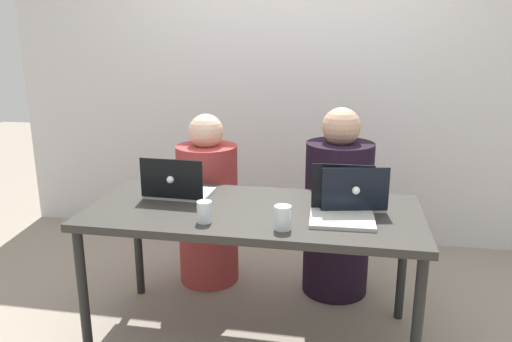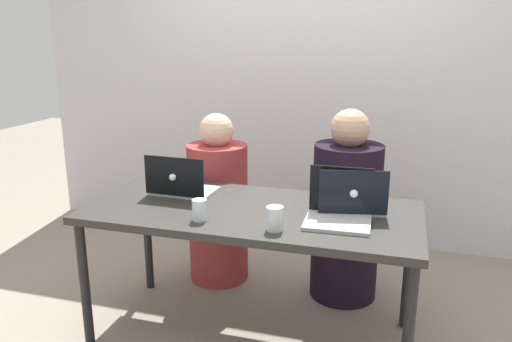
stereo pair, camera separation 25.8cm
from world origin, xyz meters
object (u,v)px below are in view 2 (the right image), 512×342
laptop_front_right (339,210)px  laptop_back_left (181,186)px  water_glass_left (200,211)px  person_on_left (218,207)px  laptop_back_right (351,202)px  person_on_right (346,216)px  water_glass_right (275,220)px

laptop_front_right → laptop_back_left: size_ratio=0.89×
laptop_front_right → laptop_back_left: bearing=167.6°
laptop_front_right → water_glass_left: (-0.64, -0.18, -0.01)m
laptop_back_left → water_glass_left: size_ratio=3.43×
person_on_left → laptop_back_right: (0.91, -0.51, 0.29)m
person_on_right → water_glass_right: size_ratio=10.60×
person_on_left → person_on_right: bearing=-163.6°
person_on_left → water_glass_left: 0.91m
person_on_right → laptop_back_left: (-0.87, -0.49, 0.26)m
laptop_back_left → water_glass_right: 0.73m
person_on_right → laptop_back_right: bearing=98.2°
person_on_right → laptop_back_right: person_on_right is taller
laptop_front_right → laptop_back_right: laptop_front_right is taller
laptop_back_right → laptop_back_left: (-0.94, 0.02, -0.00)m
person_on_right → water_glass_right: 0.92m
person_on_left → person_on_right: person_on_right is taller
laptop_back_right → laptop_front_right: bearing=61.8°
water_glass_left → person_on_left: bearing=105.2°
water_glass_left → water_glass_right: size_ratio=0.92×
laptop_front_right → laptop_back_left: (-0.90, 0.16, -0.00)m
person_on_right → laptop_back_right: 0.58m
person_on_right → water_glass_left: size_ratio=11.53×
laptop_front_right → laptop_back_left: 0.91m
water_glass_right → person_on_left: bearing=125.2°
laptop_back_left → water_glass_right: laptop_back_left is taller
laptop_front_right → water_glass_right: (-0.26, -0.20, -0.00)m
water_glass_left → person_on_right: bearing=53.8°
laptop_front_right → water_glass_left: 0.67m
laptop_back_right → water_glass_left: size_ratio=3.65×
person_on_left → laptop_back_left: (-0.03, -0.49, 0.29)m
laptop_front_right → laptop_back_left: laptop_front_right is taller
laptop_back_left → laptop_front_right: bearing=171.5°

